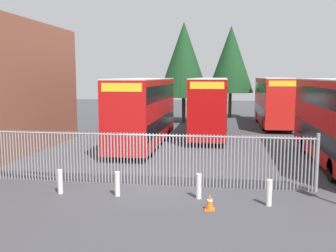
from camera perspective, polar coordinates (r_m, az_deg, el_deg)
The scene contains 12 objects.
ground_plane at distance 24.10m, azimuth 1.39°, elevation -3.50°, with size 100.00×100.00×0.00m, color #3D3D42.
palisade_fence at distance 16.22m, azimuth -3.92°, elevation -4.64°, with size 14.27×0.14×2.35m.
double_decker_bus_behind_fence_left at distance 29.46m, azimuth 6.26°, elevation 3.20°, with size 2.54×10.81×4.42m.
double_decker_bus_behind_fence_right at distance 25.07m, azimuth -3.63°, elevation 2.50°, with size 2.54×10.81×4.42m.
double_decker_bus_far_back at distance 36.46m, azimuth 15.42°, elevation 3.78°, with size 2.54×10.81×4.42m.
bollard_near_left at distance 15.70m, azimuth -15.74°, elevation -7.97°, with size 0.20×0.20×0.95m, color silver.
bollard_center_front at distance 14.94m, azimuth -7.55°, elevation -8.53°, with size 0.20×0.20×0.95m, color silver.
bollard_near_right at distance 14.57m, azimuth 4.60°, elevation -8.90°, with size 0.20×0.20×0.95m, color silver.
bollard_far_right at distance 14.20m, azimuth 14.79°, elevation -9.56°, with size 0.20×0.20×0.95m, color silver.
traffic_cone_by_gate at distance 13.45m, azimuth 6.23°, elevation -11.16°, with size 0.34×0.34×0.59m.
tree_tall_back at distance 43.21m, azimuth 9.33°, elevation 9.75°, with size 5.07×5.07×10.03m.
tree_short_side at distance 38.43m, azimuth 2.37°, elevation 9.84°, with size 5.13×5.13×9.87m.
Camera 1 is at (2.87, -15.49, 4.56)m, focal length 41.01 mm.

